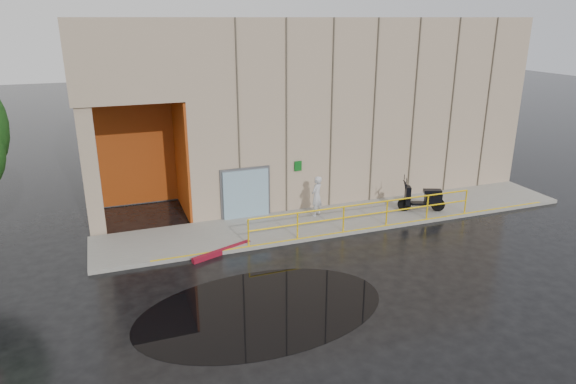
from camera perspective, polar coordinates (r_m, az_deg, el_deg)
name	(u,v)px	position (r m, az deg, el deg)	size (l,w,h in m)	color
ground	(292,287)	(16.31, 0.47, -10.52)	(120.00, 120.00, 0.00)	black
sidewalk	(344,218)	(21.47, 6.23, -2.93)	(20.00, 3.00, 0.15)	gray
building	(310,96)	(26.58, 2.44, 10.62)	(20.00, 10.17, 8.00)	tan
guardrail	(365,215)	(20.25, 8.61, -2.56)	(9.56, 0.06, 1.03)	yellow
person	(317,196)	(21.21, 3.20, -0.45)	(0.62, 0.41, 1.70)	silver
scooter	(423,191)	(22.38, 14.77, 0.08)	(2.04, 1.32, 1.54)	black
red_curb	(222,251)	(18.54, -7.33, -6.57)	(2.40, 0.18, 0.18)	maroon
puddle	(262,309)	(15.20, -2.93, -12.90)	(7.38, 4.54, 0.01)	black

